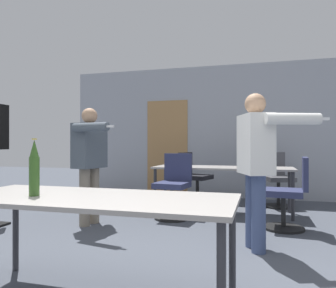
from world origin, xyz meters
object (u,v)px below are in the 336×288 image
person_near_casual (90,155)px  office_chair_side_rolled (194,179)px  beer_bottle (34,169)px  office_chair_far_left (290,196)px  office_chair_near_pushed (277,181)px  person_right_polo (257,157)px  office_chair_mid_tucked (174,187)px

person_near_casual → office_chair_side_rolled: person_near_casual is taller
person_near_casual → beer_bottle: (0.72, -2.08, -0.03)m
office_chair_far_left → beer_bottle: 3.19m
beer_bottle → office_chair_near_pushed: bearing=66.6°
office_chair_far_left → person_near_casual: bearing=104.4°
office_chair_side_rolled → person_near_casual: bearing=-8.3°
office_chair_near_pushed → beer_bottle: 4.57m
office_chair_near_pushed → office_chair_far_left: (0.08, -1.64, -0.02)m
person_near_casual → office_chair_side_rolled: (1.04, 2.05, -0.50)m
person_right_polo → office_chair_near_pushed: person_right_polo is taller
person_right_polo → office_chair_mid_tucked: size_ratio=1.70×
person_right_polo → person_near_casual: size_ratio=1.02×
person_right_polo → office_chair_near_pushed: bearing=152.9°
person_near_casual → office_chair_mid_tucked: (1.00, 0.71, -0.49)m
person_near_casual → office_chair_far_left: bearing=111.2°
person_right_polo → office_chair_near_pushed: size_ratio=1.70×
office_chair_far_left → office_chair_mid_tucked: size_ratio=0.97×
person_right_polo → office_chair_side_rolled: (-1.17, 2.55, -0.52)m
beer_bottle → office_chair_far_left: bearing=53.3°
person_near_casual → office_chair_near_pushed: person_near_casual is taller
person_right_polo → office_chair_mid_tucked: person_right_polo is taller
office_chair_far_left → office_chair_mid_tucked: 1.63m
person_right_polo → beer_bottle: bearing=-63.1°
office_chair_near_pushed → office_chair_mid_tucked: bearing=22.8°
office_chair_far_left → beer_bottle: (-1.88, -2.53, 0.49)m
office_chair_side_rolled → office_chair_mid_tucked: size_ratio=0.99×
beer_bottle → office_chair_side_rolled: bearing=85.7°
person_right_polo → beer_bottle: (-1.48, -1.58, -0.05)m
person_right_polo → office_chair_far_left: person_right_polo is taller
office_chair_side_rolled → office_chair_near_pushed: office_chair_near_pushed is taller
person_right_polo → office_chair_side_rolled: person_right_polo is taller
beer_bottle → person_near_casual: bearing=109.1°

